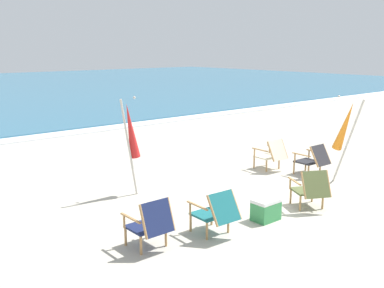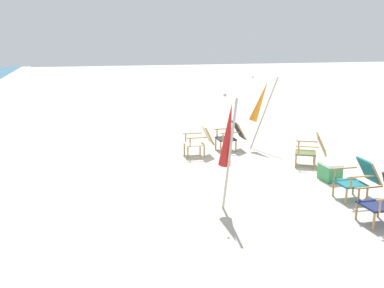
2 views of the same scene
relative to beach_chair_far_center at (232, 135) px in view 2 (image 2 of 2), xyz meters
name	(u,v)px [view 2 (image 2 of 2)]	position (x,y,z in m)	size (l,w,h in m)	color
ground_plane	(291,173)	(-2.38, -0.60, -0.42)	(80.00, 80.00, 0.00)	#B7AF9E
beach_chair_far_center	(232,135)	(0.00, 0.00, 0.00)	(0.61, 0.77, 0.78)	#28282D
beach_chair_back_right	(359,178)	(-4.24, -1.08, 0.00)	(0.62, 0.78, 0.78)	#196066
beach_chair_front_left	(313,149)	(-2.00, -1.35, 0.00)	(0.85, 0.91, 0.80)	#515B33
beach_chair_front_right	(200,140)	(-0.36, 1.00, 0.00)	(0.62, 0.76, 0.79)	beige
umbrella_furled_red	(228,136)	(-4.18, 1.56, 0.95)	(0.51, 0.31, 2.10)	#B7B2A8
umbrella_furled_orange	(260,102)	(-0.03, -0.80, 0.89)	(0.32, 0.79, 2.02)	#B7B2A8
cooler_box	(330,171)	(-3.09, -1.17, -0.22)	(0.49, 0.35, 0.40)	#338C4C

